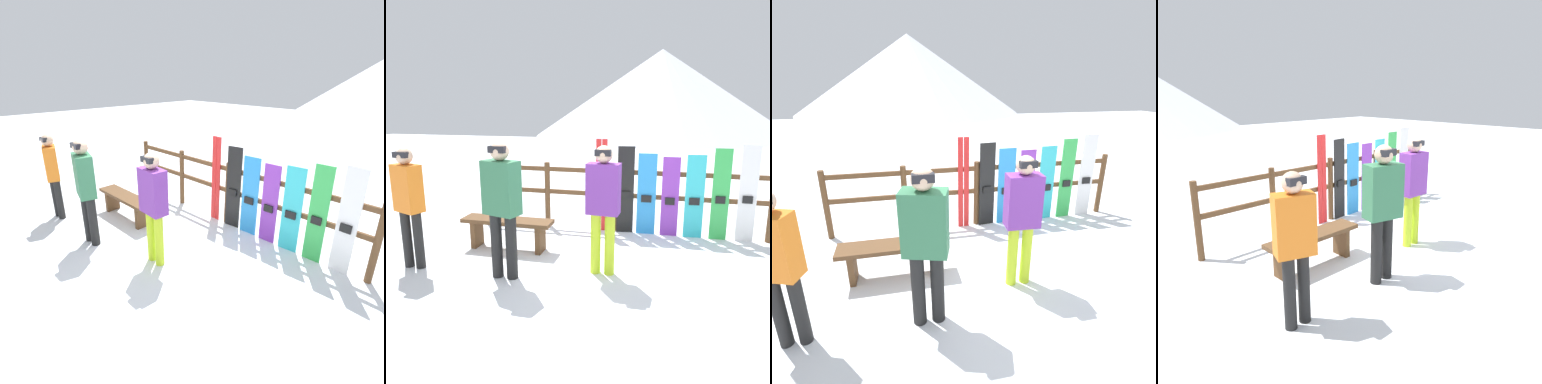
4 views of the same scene
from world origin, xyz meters
The scene contains 13 objects.
ground_plane centered at (0.00, 0.00, 0.00)m, with size 40.00×40.00×0.00m, color white.
fence centered at (0.00, 1.67, 0.71)m, with size 5.20×0.10×1.19m.
bench centered at (-1.50, 0.36, 0.36)m, with size 1.43×0.36×0.49m.
person_orange centered at (-2.49, -0.58, 0.98)m, with size 0.46×0.35×1.67m.
person_purple centered at (0.09, -0.14, 1.01)m, with size 0.43×0.25×1.72m.
person_plaid_green centered at (-1.12, -0.57, 1.04)m, with size 0.51×0.37×1.78m.
ski_pair_red centered at (-0.25, 1.61, 0.82)m, with size 0.19×0.02×1.64m.
snowboard_black_stripe centered at (0.18, 1.61, 0.76)m, with size 0.29×0.08×1.53m.
snowboard_blue centered at (0.54, 1.61, 0.71)m, with size 0.32×0.07×1.42m.
snowboard_purple centered at (0.94, 1.61, 0.68)m, with size 0.29×0.06×1.37m.
snowboard_cyan centered at (1.34, 1.61, 0.71)m, with size 0.31×0.07×1.42m.
snowboard_green centered at (1.74, 1.61, 0.76)m, with size 0.28×0.06×1.54m.
snowboard_white centered at (2.16, 1.61, 0.80)m, with size 0.28×0.06×1.60m.
Camera 4 is at (-4.54, -3.42, 2.43)m, focal length 35.00 mm.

